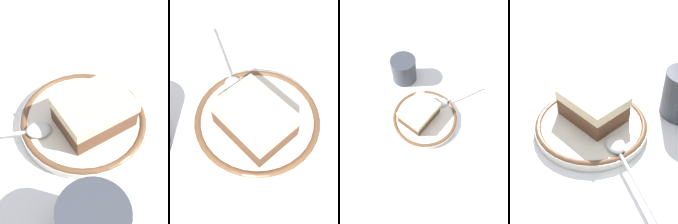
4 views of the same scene
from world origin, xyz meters
TOP-DOWN VIEW (x-y plane):
  - ground_plane at (0.00, 0.00)m, footprint 2.40×2.40m
  - placemat at (0.00, 0.00)m, footprint 0.55×0.41m
  - plate at (0.03, -0.00)m, footprint 0.18×0.18m
  - cake_slice at (0.04, -0.01)m, footprint 0.12×0.10m
  - spoon at (-0.06, -0.01)m, footprint 0.15×0.03m
  - cup at (0.01, -0.16)m, footprint 0.07×0.07m
  - napkin at (-0.12, 0.01)m, footprint 0.13×0.13m

SIDE VIEW (x-z plane):
  - ground_plane at x=0.00m, z-range 0.00..0.00m
  - placemat at x=0.00m, z-range 0.00..0.00m
  - napkin at x=-0.12m, z-range 0.00..0.00m
  - plate at x=0.03m, z-range 0.00..0.02m
  - spoon at x=-0.06m, z-range 0.01..0.02m
  - cup at x=0.01m, z-range 0.00..0.07m
  - cake_slice at x=0.04m, z-range 0.01..0.06m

